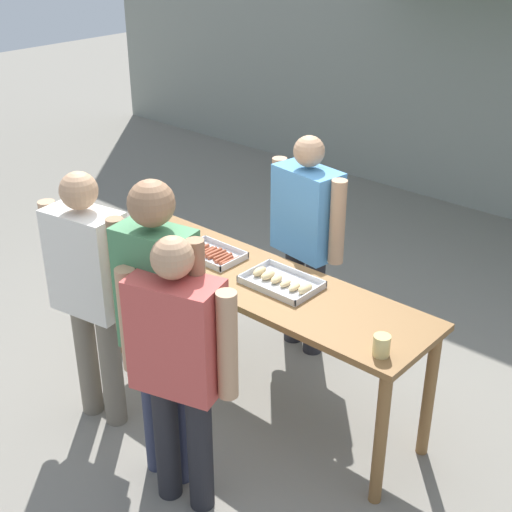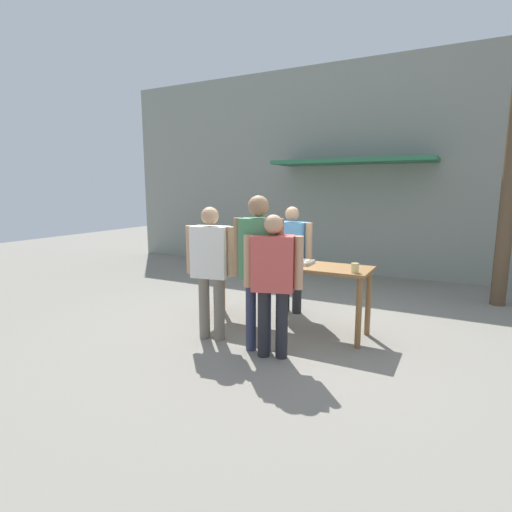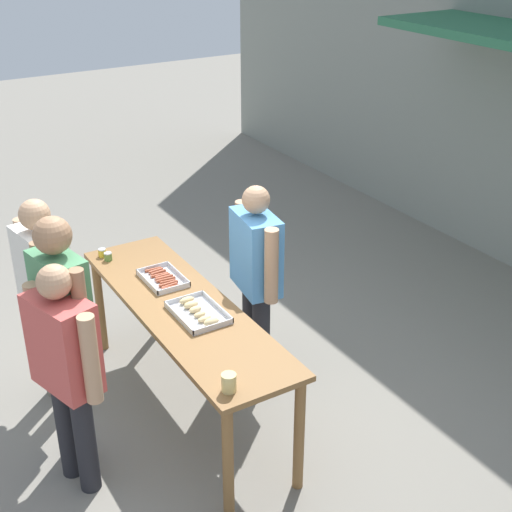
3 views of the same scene
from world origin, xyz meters
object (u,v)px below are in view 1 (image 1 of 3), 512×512
at_px(food_tray_sausages, 213,254).
at_px(person_customer_with_cup, 178,357).
at_px(food_tray_buns, 282,282).
at_px(person_server_behind_table, 306,229).
at_px(beer_cup, 382,345).
at_px(condiment_jar_ketchup, 131,240).
at_px(person_customer_holding_hotdog, 90,282).
at_px(condiment_jar_mustard, 121,237).
at_px(person_customer_waiting_in_line, 159,311).

height_order(food_tray_sausages, person_customer_with_cup, person_customer_with_cup).
distance_m(food_tray_buns, person_customer_with_cup, 0.98).
height_order(person_server_behind_table, person_customer_with_cup, person_server_behind_table).
relative_size(beer_cup, person_customer_with_cup, 0.07).
relative_size(food_tray_buns, person_server_behind_table, 0.28).
distance_m(condiment_jar_ketchup, person_customer_with_cup, 1.45).
bearing_deg(person_customer_holding_hotdog, condiment_jar_mustard, -62.99).
xyz_separation_m(food_tray_buns, person_server_behind_table, (-0.32, 0.66, 0.02)).
relative_size(food_tray_sausages, person_customer_with_cup, 0.25).
height_order(food_tray_sausages, food_tray_buns, food_tray_buns).
xyz_separation_m(beer_cup, person_customer_waiting_in_line, (-0.93, -0.66, 0.13)).
distance_m(food_tray_buns, condiment_jar_mustard, 1.23).
relative_size(condiment_jar_mustard, person_customer_holding_hotdog, 0.04).
bearing_deg(person_customer_waiting_in_line, person_customer_with_cup, 149.13).
bearing_deg(condiment_jar_ketchup, condiment_jar_mustard, -170.83).
bearing_deg(condiment_jar_ketchup, person_customer_with_cup, -30.58).
bearing_deg(person_customer_with_cup, food_tray_sausages, -70.32).
xyz_separation_m(food_tray_buns, person_customer_with_cup, (0.13, -0.97, 0.02)).
bearing_deg(person_server_behind_table, person_customer_holding_hotdog, -98.90).
bearing_deg(person_server_behind_table, condiment_jar_ketchup, -123.63).
bearing_deg(condiment_jar_ketchup, person_customer_holding_hotdog, -60.12).
relative_size(condiment_jar_ketchup, person_customer_holding_hotdog, 0.04).
height_order(person_customer_holding_hotdog, person_customer_waiting_in_line, person_customer_waiting_in_line).
height_order(condiment_jar_mustard, beer_cup, beer_cup).
height_order(condiment_jar_mustard, person_server_behind_table, person_server_behind_table).
bearing_deg(person_customer_waiting_in_line, condiment_jar_ketchup, -43.50).
bearing_deg(condiment_jar_mustard, beer_cup, 0.36).
bearing_deg(person_customer_with_cup, condiment_jar_mustard, -45.09).
bearing_deg(person_customer_waiting_in_line, food_tray_buns, -106.36).
bearing_deg(person_customer_waiting_in_line, person_customer_holding_hotdog, -16.51).
relative_size(beer_cup, person_customer_waiting_in_line, 0.06).
height_order(food_tray_sausages, person_server_behind_table, person_server_behind_table).
height_order(condiment_jar_ketchup, beer_cup, beer_cup).
bearing_deg(food_tray_sausages, person_customer_with_cup, -53.61).
xyz_separation_m(condiment_jar_mustard, person_server_behind_table, (0.88, 0.90, 0.01)).
xyz_separation_m(food_tray_buns, person_customer_holding_hotdog, (-0.77, -0.82, 0.06)).
bearing_deg(person_customer_waiting_in_line, food_tray_sausages, -71.83).
relative_size(food_tray_sausages, person_server_behind_table, 0.25).
distance_m(food_tray_buns, person_customer_waiting_in_line, 0.91).
relative_size(person_server_behind_table, person_customer_waiting_in_line, 0.89).
distance_m(condiment_jar_ketchup, person_customer_holding_hotdog, 0.68).
relative_size(person_server_behind_table, person_customer_holding_hotdog, 0.97).
height_order(food_tray_buns, person_customer_waiting_in_line, person_customer_waiting_in_line).
bearing_deg(food_tray_buns, person_customer_waiting_in_line, -95.46).
bearing_deg(beer_cup, food_tray_sausages, 170.73).
distance_m(condiment_jar_ketchup, person_server_behind_table, 1.19).
bearing_deg(person_server_behind_table, person_customer_with_cup, -66.14).
distance_m(beer_cup, person_customer_holding_hotdog, 1.72).
bearing_deg(person_customer_with_cup, beer_cup, -150.68).
bearing_deg(food_tray_sausages, food_tray_buns, -0.11).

